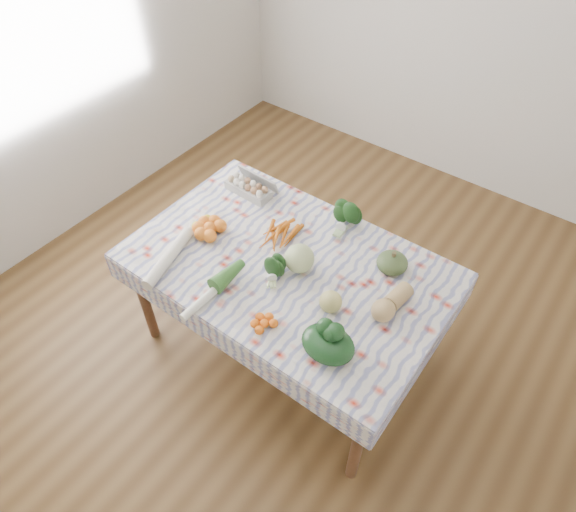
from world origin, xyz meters
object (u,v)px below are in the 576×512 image
object	(u,v)px
dining_table	(288,274)
butternut_squash	(392,302)
egg_carton	(248,188)
kabocha_squash	(392,263)
grapefruit	(331,302)
cabbage	(299,258)

from	to	relation	value
dining_table	butternut_squash	bearing A→B (deg)	5.56
butternut_squash	dining_table	bearing A→B (deg)	-167.33
egg_carton	kabocha_squash	size ratio (longest dim) A/B	1.82
egg_carton	grapefruit	bearing A→B (deg)	-24.40
dining_table	kabocha_squash	world-z (taller)	kabocha_squash
kabocha_squash	dining_table	bearing A→B (deg)	-147.93
dining_table	kabocha_squash	size ratio (longest dim) A/B	9.95
kabocha_squash	cabbage	bearing A→B (deg)	-144.32
kabocha_squash	grapefruit	bearing A→B (deg)	-105.59
kabocha_squash	cabbage	world-z (taller)	cabbage
dining_table	butternut_squash	size ratio (longest dim) A/B	6.49
cabbage	kabocha_squash	bearing A→B (deg)	35.68
egg_carton	cabbage	bearing A→B (deg)	-25.32
grapefruit	butternut_squash	bearing A→B (deg)	36.61
dining_table	kabocha_squash	distance (m)	0.55
egg_carton	grapefruit	distance (m)	0.98
dining_table	grapefruit	xyz separation A→B (m)	(0.34, -0.12, 0.14)
dining_table	kabocha_squash	bearing A→B (deg)	32.07
dining_table	butternut_squash	world-z (taller)	butternut_squash
egg_carton	cabbage	size ratio (longest dim) A/B	1.90
egg_carton	grapefruit	world-z (taller)	grapefruit
egg_carton	cabbage	distance (m)	0.68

